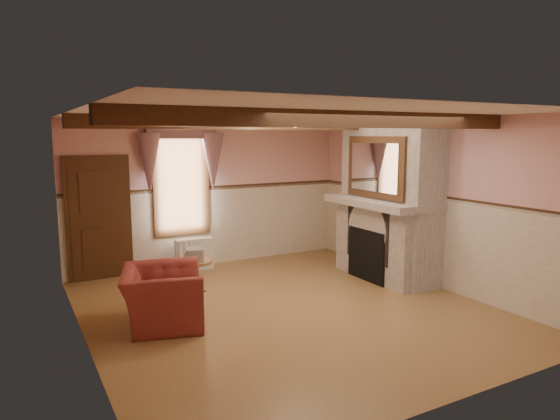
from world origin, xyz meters
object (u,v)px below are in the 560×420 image
side_table (195,277)px  oil_lamp (371,189)px  armchair (163,296)px  mantel_clock (359,189)px  radiator (194,254)px  bowl (388,197)px

side_table → oil_lamp: size_ratio=2.02×
armchair → oil_lamp: (3.99, 0.63, 1.18)m
armchair → mantel_clock: 4.26m
radiator → side_table: bearing=-103.5°
armchair → radiator: (1.28, 2.40, -0.08)m
radiator → bowl: bowl is taller
mantel_clock → side_table: bearing=179.0°
side_table → bowl: bearing=-14.9°
bowl → mantel_clock: mantel_clock is taller
armchair → mantel_clock: mantel_clock is taller
side_table → mantel_clock: (3.18, -0.06, 1.25)m
side_table → radiator: size_ratio=0.81×
side_table → bowl: size_ratio=1.68×
side_table → mantel_clock: size_ratio=2.36×
bowl → side_table: bearing=165.1°
radiator → bowl: size_ratio=2.07×
mantel_clock → radiator: bearing=152.0°
armchair → bowl: (3.99, 0.17, 1.08)m
radiator → oil_lamp: size_ratio=2.50×
radiator → mantel_clock: bearing=-22.8°
armchair → side_table: armchair is taller
side_table → bowl: bowl is taller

